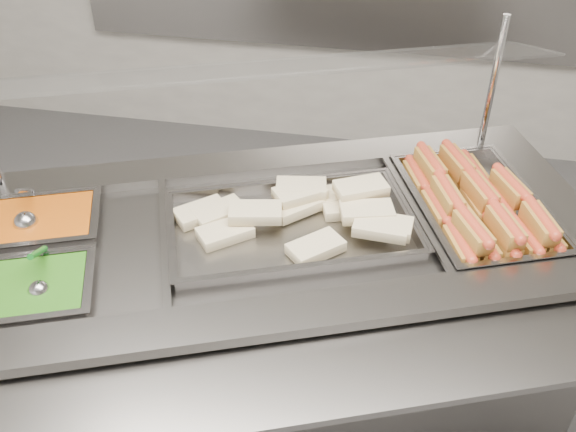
% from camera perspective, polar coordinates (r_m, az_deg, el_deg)
% --- Properties ---
extents(steam_counter, '(2.02, 1.43, 0.89)m').
position_cam_1_polar(steam_counter, '(2.10, -1.34, -10.37)').
color(steam_counter, slate).
rests_on(steam_counter, ground).
extents(tray_rail, '(1.74, 0.96, 0.05)m').
position_cam_1_polar(tray_rail, '(1.47, 1.69, -14.08)').
color(tray_rail, slate).
rests_on(tray_rail, steam_counter).
extents(sneeze_guard, '(1.62, 0.86, 0.43)m').
position_cam_1_polar(sneeze_guard, '(1.79, -2.85, 12.58)').
color(sneeze_guard, silver).
rests_on(sneeze_guard, steam_counter).
extents(pan_hotdogs, '(0.51, 0.63, 0.10)m').
position_cam_1_polar(pan_hotdogs, '(1.99, 16.26, 0.31)').
color(pan_hotdogs, gray).
rests_on(pan_hotdogs, steam_counter).
extents(pan_wraps, '(0.77, 0.61, 0.07)m').
position_cam_1_polar(pan_wraps, '(1.82, 0.30, -1.18)').
color(pan_wraps, gray).
rests_on(pan_wraps, steam_counter).
extents(pan_beans, '(0.36, 0.33, 0.10)m').
position_cam_1_polar(pan_beans, '(1.97, -20.79, -1.12)').
color(pan_beans, gray).
rests_on(pan_beans, steam_counter).
extents(pan_peas, '(0.36, 0.33, 0.10)m').
position_cam_1_polar(pan_peas, '(1.75, -21.83, -6.79)').
color(pan_peas, gray).
rests_on(pan_peas, steam_counter).
extents(hotdogs_in_buns, '(0.45, 0.55, 0.11)m').
position_cam_1_polar(hotdogs_in_buns, '(1.94, 16.28, 1.12)').
color(hotdogs_in_buns, '#9E6421').
rests_on(hotdogs_in_buns, pan_hotdogs).
extents(tortilla_wraps, '(0.69, 0.40, 0.09)m').
position_cam_1_polar(tortilla_wraps, '(1.83, 1.71, 0.53)').
color(tortilla_wraps, '#CBB488').
rests_on(tortilla_wraps, pan_wraps).
extents(ladle, '(0.10, 0.18, 0.15)m').
position_cam_1_polar(ladle, '(1.94, -22.26, -0.41)').
color(ladle, '#ABABB0').
rests_on(ladle, pan_beans).
extents(serving_spoon, '(0.09, 0.17, 0.13)m').
position_cam_1_polar(serving_spoon, '(1.71, -21.26, -5.63)').
color(serving_spoon, '#ABABB0').
rests_on(serving_spoon, pan_peas).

